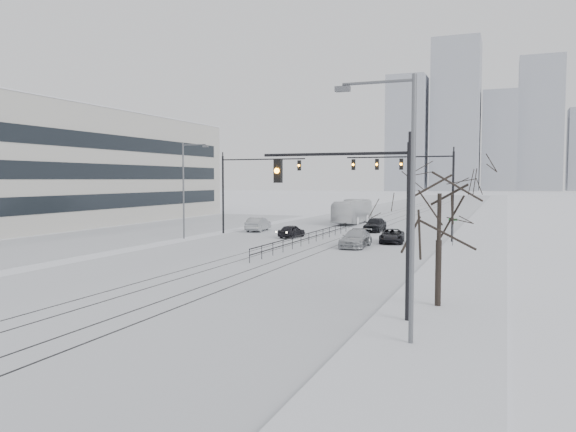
# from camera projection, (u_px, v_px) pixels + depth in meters

# --- Properties ---
(ground) EXTENTS (500.00, 500.00, 0.00)m
(ground) POSITION_uv_depth(u_px,v_px,m) (40.00, 332.00, 20.60)
(ground) COLOR white
(ground) RESTS_ON ground
(road) EXTENTS (22.00, 260.00, 0.02)m
(road) POSITION_uv_depth(u_px,v_px,m) (381.00, 220.00, 76.36)
(road) COLOR silver
(road) RESTS_ON ground
(sidewalk_east) EXTENTS (5.00, 260.00, 0.16)m
(sidewalk_east) POSITION_uv_depth(u_px,v_px,m) (486.00, 223.00, 71.45)
(sidewalk_east) COLOR silver
(sidewalk_east) RESTS_ON ground
(curb) EXTENTS (0.10, 260.00, 0.12)m
(curb) POSITION_uv_depth(u_px,v_px,m) (466.00, 222.00, 72.35)
(curb) COLOR gray
(curb) RESTS_ON ground
(parking_strip) EXTENTS (14.00, 60.00, 0.03)m
(parking_strip) POSITION_uv_depth(u_px,v_px,m) (149.00, 231.00, 60.39)
(parking_strip) COLOR silver
(parking_strip) RESTS_ON ground
(tram_rails) EXTENTS (5.30, 180.00, 0.01)m
(tram_rails) POSITION_uv_depth(u_px,v_px,m) (341.00, 233.00, 57.77)
(tram_rails) COLOR black
(tram_rails) RESTS_ON ground
(office_building) EXTENTS (20.20, 62.20, 14.11)m
(office_building) POSITION_uv_depth(u_px,v_px,m) (21.00, 167.00, 66.46)
(office_building) COLOR beige
(office_building) RESTS_ON ground
(skyline) EXTENTS (96.00, 48.00, 72.00)m
(skyline) POSITION_uv_depth(u_px,v_px,m) (485.00, 127.00, 271.09)
(skyline) COLOR #9A9EA9
(skyline) RESTS_ON ground
(traffic_mast_near) EXTENTS (6.10, 0.37, 7.00)m
(traffic_mast_near) POSITION_uv_depth(u_px,v_px,m) (367.00, 206.00, 21.95)
(traffic_mast_near) COLOR black
(traffic_mast_near) RESTS_ON ground
(traffic_mast_ne) EXTENTS (9.60, 0.37, 8.00)m
(traffic_mast_ne) POSITION_uv_depth(u_px,v_px,m) (414.00, 177.00, 49.78)
(traffic_mast_ne) COLOR black
(traffic_mast_ne) RESTS_ON ground
(traffic_mast_nw) EXTENTS (9.10, 0.37, 8.00)m
(traffic_mast_nw) POSITION_uv_depth(u_px,v_px,m) (249.00, 180.00, 56.78)
(traffic_mast_nw) COLOR black
(traffic_mast_nw) RESTS_ON ground
(street_light_east) EXTENTS (2.73, 0.25, 9.00)m
(street_light_east) POSITION_uv_depth(u_px,v_px,m) (404.00, 191.00, 18.43)
(street_light_east) COLOR #595B60
(street_light_east) RESTS_ON ground
(street_light_west) EXTENTS (2.73, 0.25, 9.00)m
(street_light_west) POSITION_uv_depth(u_px,v_px,m) (186.00, 183.00, 52.57)
(street_light_west) COLOR #595B60
(street_light_west) RESTS_ON ground
(bare_tree) EXTENTS (4.40, 4.40, 6.10)m
(bare_tree) POSITION_uv_depth(u_px,v_px,m) (439.00, 205.00, 23.87)
(bare_tree) COLOR black
(bare_tree) RESTS_ON ground
(median_fence) EXTENTS (0.06, 24.00, 1.00)m
(median_fence) POSITION_uv_depth(u_px,v_px,m) (309.00, 238.00, 48.45)
(median_fence) COLOR black
(median_fence) RESTS_ON ground
(street_sign) EXTENTS (0.70, 0.06, 2.40)m
(street_sign) POSITION_uv_depth(u_px,v_px,m) (453.00, 228.00, 45.95)
(street_sign) COLOR #595B60
(street_sign) RESTS_ON ground
(sedan_sb_inner) EXTENTS (1.82, 3.74, 1.23)m
(sedan_sb_inner) POSITION_uv_depth(u_px,v_px,m) (292.00, 231.00, 53.89)
(sedan_sb_inner) COLOR black
(sedan_sb_inner) RESTS_ON ground
(sedan_sb_outer) EXTENTS (2.05, 4.67, 1.49)m
(sedan_sb_outer) POSITION_uv_depth(u_px,v_px,m) (258.00, 224.00, 60.47)
(sedan_sb_outer) COLOR #9DA1A4
(sedan_sb_outer) RESTS_ON ground
(sedan_nb_front) EXTENTS (2.55, 4.61, 1.22)m
(sedan_nb_front) POSITION_uv_depth(u_px,v_px,m) (392.00, 236.00, 49.24)
(sedan_nb_front) COLOR black
(sedan_nb_front) RESTS_ON ground
(sedan_nb_right) EXTENTS (2.08, 4.93, 1.42)m
(sedan_nb_right) POSITION_uv_depth(u_px,v_px,m) (356.00, 239.00, 46.10)
(sedan_nb_right) COLOR #AAAEB2
(sedan_nb_right) RESTS_ON ground
(sedan_nb_far) EXTENTS (1.89, 4.55, 1.54)m
(sedan_nb_far) POSITION_uv_depth(u_px,v_px,m) (375.00, 225.00, 59.87)
(sedan_nb_far) COLOR black
(sedan_nb_far) RESTS_ON ground
(box_truck) EXTENTS (2.56, 10.84, 3.02)m
(box_truck) POSITION_uv_depth(u_px,v_px,m) (353.00, 212.00, 70.99)
(box_truck) COLOR silver
(box_truck) RESTS_ON ground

